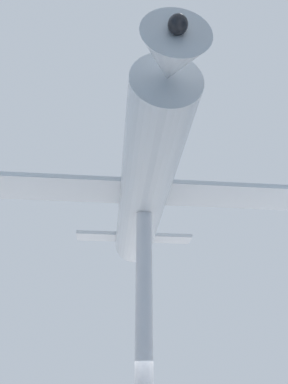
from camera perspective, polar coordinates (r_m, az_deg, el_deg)
support_pylon_central at (r=13.08m, az=0.00°, el=-18.72°), size 0.59×0.59×7.59m
suspended_airplane at (r=14.34m, az=0.12°, el=0.63°), size 18.56×13.91×3.08m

